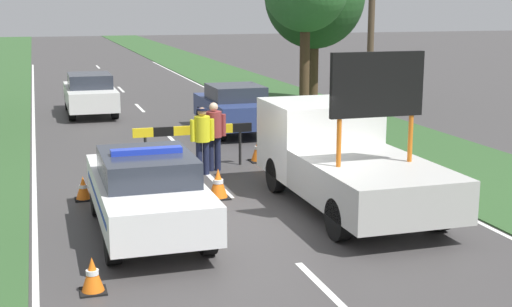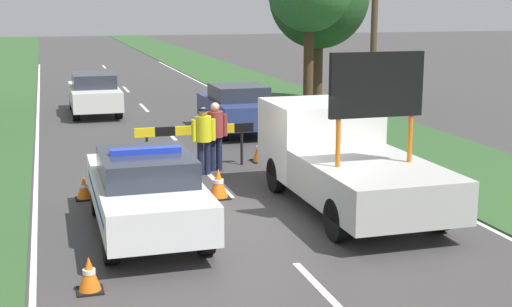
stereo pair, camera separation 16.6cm
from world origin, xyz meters
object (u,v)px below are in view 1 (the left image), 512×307
(traffic_cone_near_police, at_px, (83,188))
(pedestrian_civilian, at_px, (214,131))
(police_car, at_px, (147,190))
(traffic_cone_near_truck, at_px, (259,149))
(traffic_cone_centre_front, at_px, (92,275))
(utility_pole, at_px, (372,2))
(road_barrier, at_px, (193,133))
(traffic_cone_behind_barrier, at_px, (218,184))
(queued_car_van_white, at_px, (90,93))
(work_truck, at_px, (342,156))
(police_officer, at_px, (202,135))
(queued_car_hatch_blue, at_px, (235,108))

(traffic_cone_near_police, bearing_deg, pedestrian_civilian, 28.72)
(police_car, relative_size, traffic_cone_near_police, 9.11)
(traffic_cone_near_truck, bearing_deg, traffic_cone_centre_front, -122.78)
(police_car, distance_m, utility_pole, 11.25)
(road_barrier, relative_size, traffic_cone_near_police, 5.95)
(road_barrier, distance_m, traffic_cone_near_police, 3.75)
(road_barrier, bearing_deg, traffic_cone_behind_barrier, -87.77)
(pedestrian_civilian, height_order, queued_car_van_white, pedestrian_civilian)
(work_truck, height_order, traffic_cone_centre_front, work_truck)
(queued_car_van_white, bearing_deg, road_barrier, 100.47)
(police_car, distance_m, police_officer, 4.57)
(police_officer, bearing_deg, utility_pole, -137.27)
(road_barrier, relative_size, pedestrian_civilian, 1.78)
(police_officer, bearing_deg, traffic_cone_near_police, 41.65)
(traffic_cone_near_truck, xyz_separation_m, queued_car_hatch_blue, (0.55, 4.36, 0.49))
(queued_car_hatch_blue, relative_size, queued_car_van_white, 0.90)
(pedestrian_civilian, height_order, traffic_cone_near_police, pedestrian_civilian)
(traffic_cone_near_police, relative_size, traffic_cone_near_truck, 0.78)
(road_barrier, bearing_deg, queued_car_van_white, 104.90)
(traffic_cone_near_truck, bearing_deg, traffic_cone_behind_barrier, -120.85)
(police_officer, relative_size, traffic_cone_near_truck, 2.53)
(traffic_cone_centre_front, distance_m, traffic_cone_behind_barrier, 5.36)
(traffic_cone_near_truck, height_order, queued_car_van_white, queued_car_van_white)
(work_truck, relative_size, utility_pole, 0.69)
(traffic_cone_centre_front, xyz_separation_m, queued_car_van_white, (1.28, 17.36, 0.53))
(pedestrian_civilian, height_order, utility_pole, utility_pole)
(work_truck, bearing_deg, queued_car_hatch_blue, -93.78)
(police_car, relative_size, traffic_cone_near_truck, 7.14)
(queued_car_hatch_blue, distance_m, queued_car_van_white, 6.79)
(police_officer, xyz_separation_m, traffic_cone_near_police, (-2.96, -1.48, -0.74))
(pedestrian_civilian, height_order, queued_car_hatch_blue, pedestrian_civilian)
(pedestrian_civilian, bearing_deg, road_barrier, 111.72)
(traffic_cone_near_police, height_order, traffic_cone_near_truck, traffic_cone_near_truck)
(pedestrian_civilian, relative_size, queued_car_van_white, 0.39)
(traffic_cone_near_police, relative_size, queued_car_hatch_blue, 0.13)
(pedestrian_civilian, bearing_deg, traffic_cone_centre_front, -139.16)
(traffic_cone_behind_barrier, relative_size, queued_car_van_white, 0.15)
(traffic_cone_centre_front, distance_m, queued_car_hatch_blue, 13.22)
(traffic_cone_near_police, distance_m, traffic_cone_behind_barrier, 2.89)
(police_officer, xyz_separation_m, queued_car_van_white, (-1.89, 10.72, -0.20))
(traffic_cone_near_police, xyz_separation_m, queued_car_van_white, (1.08, 12.20, 0.54))
(traffic_cone_behind_barrier, xyz_separation_m, queued_car_hatch_blue, (2.47, 7.58, 0.49))
(queued_car_van_white, bearing_deg, police_officer, 99.98)
(road_barrier, xyz_separation_m, police_officer, (0.05, -0.79, 0.08))
(traffic_cone_near_police, xyz_separation_m, traffic_cone_centre_front, (-0.21, -5.16, 0.01))
(traffic_cone_near_police, xyz_separation_m, traffic_cone_near_truck, (4.72, 2.50, 0.07))
(traffic_cone_centre_front, bearing_deg, utility_pole, 46.88)
(traffic_cone_near_police, height_order, queued_car_van_white, queued_car_van_white)
(police_officer, xyz_separation_m, traffic_cone_near_truck, (1.76, 1.02, -0.67))
(traffic_cone_centre_front, xyz_separation_m, queued_car_hatch_blue, (5.48, 12.02, 0.55))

